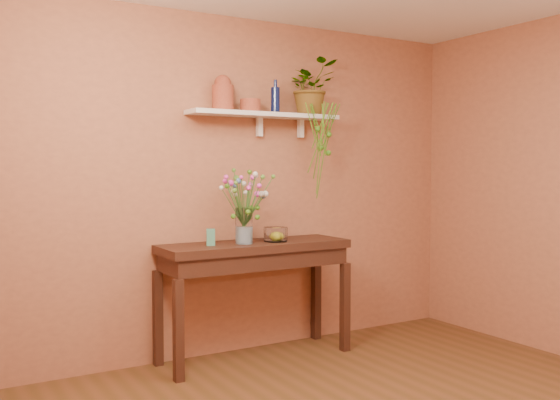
% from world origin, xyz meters
% --- Properties ---
extents(room, '(4.04, 4.04, 2.70)m').
position_xyz_m(room, '(0.00, 0.00, 1.35)').
color(room, brown).
rests_on(room, ground).
extents(sideboard, '(1.51, 0.48, 0.91)m').
position_xyz_m(sideboard, '(-0.12, 1.74, 0.78)').
color(sideboard, '#391F15').
rests_on(sideboard, ground).
extents(wall_shelf, '(1.30, 0.24, 0.19)m').
position_xyz_m(wall_shelf, '(0.06, 1.87, 1.92)').
color(wall_shelf, white).
rests_on(wall_shelf, room).
extents(terracotta_jug, '(0.18, 0.18, 0.28)m').
position_xyz_m(terracotta_jug, '(-0.31, 1.90, 2.07)').
color(terracotta_jug, '#9C492F').
rests_on(terracotta_jug, wall_shelf).
extents(terracotta_pot, '(0.21, 0.21, 0.10)m').
position_xyz_m(terracotta_pot, '(-0.09, 1.87, 1.99)').
color(terracotta_pot, '#9C492F').
rests_on(terracotta_pot, wall_shelf).
extents(blue_bottle, '(0.09, 0.09, 0.27)m').
position_xyz_m(blue_bottle, '(0.13, 1.84, 2.05)').
color(blue_bottle, '#0C1541').
rests_on(blue_bottle, wall_shelf).
extents(spider_plant, '(0.43, 0.38, 0.46)m').
position_xyz_m(spider_plant, '(0.49, 1.88, 2.17)').
color(spider_plant, '#407A1A').
rests_on(spider_plant, wall_shelf).
extents(plant_fronds, '(0.32, 0.31, 0.78)m').
position_xyz_m(plant_fronds, '(0.52, 1.73, 1.74)').
color(plant_fronds, '#407A1A').
rests_on(plant_fronds, wall_shelf).
extents(glass_vase, '(0.13, 0.13, 0.28)m').
position_xyz_m(glass_vase, '(-0.24, 1.69, 1.03)').
color(glass_vase, white).
rests_on(glass_vase, sideboard).
extents(bouquet, '(0.43, 0.45, 0.45)m').
position_xyz_m(bouquet, '(-0.22, 1.69, 1.31)').
color(bouquet, '#386B28').
rests_on(bouquet, glass_vase).
extents(glass_bowl, '(0.19, 0.19, 0.11)m').
position_xyz_m(glass_bowl, '(0.05, 1.70, 0.97)').
color(glass_bowl, white).
rests_on(glass_bowl, sideboard).
extents(lemon, '(0.07, 0.07, 0.07)m').
position_xyz_m(lemon, '(0.06, 1.71, 0.96)').
color(lemon, yellow).
rests_on(lemon, glass_bowl).
extents(carton, '(0.08, 0.07, 0.12)m').
position_xyz_m(carton, '(-0.50, 1.72, 0.98)').
color(carton, '#35697E').
rests_on(carton, sideboard).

